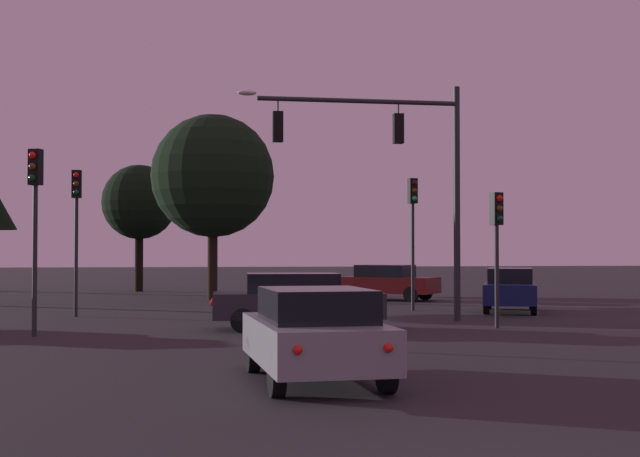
{
  "coord_description": "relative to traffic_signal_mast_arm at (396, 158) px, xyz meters",
  "views": [
    {
      "loc": [
        -2.25,
        -6.32,
        2.13
      ],
      "look_at": [
        1.41,
        17.39,
        2.74
      ],
      "focal_mm": 48.63,
      "sensor_mm": 36.0,
      "label": 1
    }
  ],
  "objects": [
    {
      "name": "traffic_light_far_side",
      "position": [
        -9.75,
        3.58,
        -1.59
      ],
      "size": [
        0.3,
        0.35,
        4.74
      ],
      "color": "#232326",
      "rests_on": "ground"
    },
    {
      "name": "car_parked_lot",
      "position": [
        2.33,
        11.08,
        -4.13
      ],
      "size": [
        4.45,
        3.95,
        1.52
      ],
      "color": "#4C0F0F",
      "rests_on": "ground"
    },
    {
      "name": "traffic_light_corner_left",
      "position": [
        -9.96,
        -2.92,
        -1.64
      ],
      "size": [
        0.37,
        0.39,
        4.67
      ],
      "color": "#232326",
      "rests_on": "ground"
    },
    {
      "name": "traffic_signal_mast_arm",
      "position": [
        0.0,
        0.0,
        0.0
      ],
      "size": [
        6.76,
        0.42,
        7.12
      ],
      "color": "#232326",
      "rests_on": "ground"
    },
    {
      "name": "traffic_light_median",
      "position": [
        2.24,
        -2.47,
        -2.26
      ],
      "size": [
        0.36,
        0.38,
        3.74
      ],
      "color": "#232326",
      "rests_on": "ground"
    },
    {
      "name": "ground_plane",
      "position": [
        -3.96,
        5.53,
        -4.93
      ],
      "size": [
        168.0,
        168.0,
        0.0
      ],
      "primitive_type": "plane",
      "color": "#262326",
      "rests_on": "ground"
    },
    {
      "name": "car_far_lane",
      "position": [
        4.93,
        3.52,
        -4.14
      ],
      "size": [
        3.09,
        4.39,
        1.52
      ],
      "color": "#0F1947",
      "rests_on": "ground"
    },
    {
      "name": "car_nearside_lane",
      "position": [
        -4.16,
        -11.42,
        -4.13
      ],
      "size": [
        2.07,
        4.19,
        1.52
      ],
      "color": "gray",
      "rests_on": "ground"
    },
    {
      "name": "tree_left_far",
      "position": [
        -5.1,
        12.5,
        0.44
      ],
      "size": [
        5.35,
        5.35,
        8.06
      ],
      "color": "black",
      "rests_on": "ground"
    },
    {
      "name": "car_crossing_left",
      "position": [
        -3.27,
        -2.05,
        -4.13
      ],
      "size": [
        4.7,
        2.09,
        1.52
      ],
      "color": "#232328",
      "rests_on": "ground"
    },
    {
      "name": "traffic_light_corner_right",
      "position": [
        1.78,
        4.74,
        -1.6
      ],
      "size": [
        0.34,
        0.38,
        4.72
      ],
      "color": "#232326",
      "rests_on": "ground"
    },
    {
      "name": "tree_center_horizon",
      "position": [
        -8.67,
        20.94,
        -0.27
      ],
      "size": [
        3.91,
        3.91,
        6.64
      ],
      "color": "black",
      "rests_on": "ground"
    }
  ]
}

